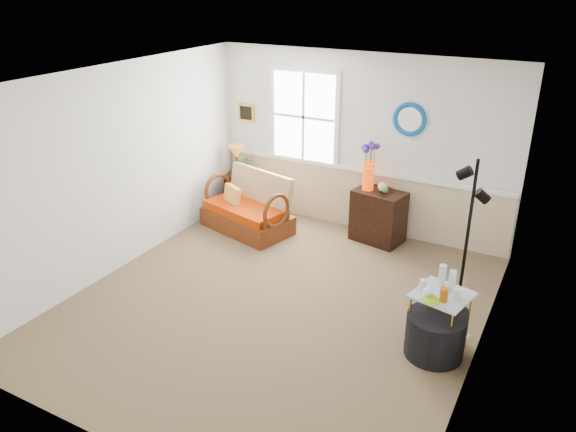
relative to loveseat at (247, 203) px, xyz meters
The scene contains 19 objects.
floor 2.17m from the loveseat, 48.87° to the right, with size 4.50×5.00×0.01m, color brown.
ceiling 3.04m from the loveseat, 48.87° to the right, with size 4.50×5.00×0.01m, color white.
walls 2.30m from the loveseat, 48.87° to the right, with size 4.51×5.01×2.60m.
wainscot 1.65m from the loveseat, 32.06° to the left, with size 4.46×0.02×0.90m, color #C1AD8B.
chair_rail 1.72m from the loveseat, 31.77° to the left, with size 4.46×0.04×0.06m, color white.
window 1.54m from the loveseat, 60.02° to the left, with size 1.14×0.06×1.44m, color white, non-canonical shape.
picture 1.51m from the loveseat, 120.67° to the left, with size 0.28×0.03×0.28m, color #B07E1C.
mirror 2.63m from the loveseat, 22.66° to the left, with size 0.47×0.47×0.07m, color #0B71BF.
loveseat is the anchor object (origin of this frame).
throw_pillow 0.26m from the loveseat, behind, with size 0.36×0.09×0.36m, color orange, non-canonical shape.
lamp_stand 0.83m from the loveseat, 132.64° to the left, with size 0.34×0.34×0.60m, color black, non-canonical shape.
table_lamp 0.94m from the loveseat, 132.21° to the left, with size 0.26×0.26×0.47m, color #C17128, non-canonical shape.
potted_plant 0.85m from the loveseat, 122.83° to the left, with size 0.31×0.35×0.27m, color #4C8436.
cabinet 1.94m from the loveseat, 17.27° to the left, with size 0.71×0.45×0.76m, color black, non-canonical shape.
flower_vase 1.89m from the loveseat, 18.98° to the left, with size 0.20×0.20×0.68m, color red, non-canonical shape.
side_table 3.63m from the loveseat, 25.55° to the right, with size 0.52×0.52×0.66m, color #BF8836, non-canonical shape.
tabletop_items 3.65m from the loveseat, 26.03° to the right, with size 0.41×0.41×0.25m, color silver, non-canonical shape.
floor_lamp 3.44m from the loveseat, 13.01° to the right, with size 0.26×0.26×1.83m, color black, non-canonical shape.
ottoman 3.68m from the loveseat, 26.96° to the right, with size 0.59×0.59×0.46m, color black.
Camera 1 is at (2.80, -4.89, 3.58)m, focal length 35.00 mm.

